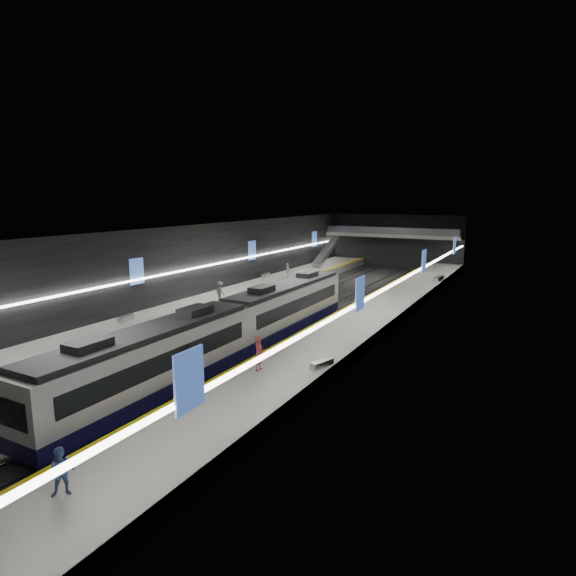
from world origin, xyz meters
The scene contains 26 objects.
ground centered at (0.00, 0.00, 0.00)m, with size 70.00×70.00×0.00m, color black.
ceiling centered at (0.00, 0.00, 8.00)m, with size 20.00×70.00×0.04m, color beige.
wall_left centered at (-10.00, 0.00, 4.00)m, with size 0.04×70.00×8.00m, color black.
wall_right centered at (10.00, 0.00, 4.00)m, with size 0.04×70.00×8.00m, color black.
wall_back centered at (0.00, 35.00, 4.00)m, with size 20.00×0.04×8.00m, color black.
platform_left centered at (-7.50, 0.00, 0.50)m, with size 5.00×70.00×1.00m, color slate.
tile_surface_left centered at (-7.50, 0.00, 1.01)m, with size 5.00×70.00×0.02m, color #A6A6A1.
tactile_strip_left centered at (-5.30, 0.00, 1.02)m, with size 0.60×70.00×0.02m, color yellow.
platform_right centered at (7.50, 0.00, 0.50)m, with size 5.00×70.00×1.00m, color slate.
tile_surface_right centered at (7.50, 0.00, 1.01)m, with size 5.00×70.00×0.02m, color #A6A6A1.
tactile_strip_right centered at (5.30, 0.00, 1.02)m, with size 0.60×70.00×0.02m, color yellow.
rails centered at (0.00, 0.00, 0.06)m, with size 6.52×70.00×0.12m.
train centered at (2.50, -11.88, 2.20)m, with size 2.69×30.04×3.60m.
ad_posters centered at (0.00, 1.00, 4.50)m, with size 19.94×53.50×2.20m.
cove_light_left centered at (-9.80, 0.00, 3.80)m, with size 0.25×68.60×0.12m, color white.
cove_light_right centered at (9.80, 0.00, 3.80)m, with size 0.25×68.60×0.12m, color white.
mezzanine_bridge centered at (0.00, 32.93, 5.04)m, with size 20.00×3.00×1.50m.
escalator centered at (-7.50, 26.00, 2.90)m, with size 1.20×8.00×0.60m, color #99999E.
bench_left_near centered at (-8.52, -10.79, 1.21)m, with size 0.47×1.71×0.42m, color #99999E.
bench_left_far centered at (-9.50, 12.33, 1.24)m, with size 0.53×1.92×0.47m, color #99999E.
bench_right_near centered at (9.50, -12.91, 1.20)m, with size 0.45×1.60×0.39m, color #99999E.
bench_right_far centered at (9.50, 20.08, 1.24)m, with size 0.55×1.98×0.49m, color #99999E.
passenger_right_a centered at (6.58, -15.12, 1.99)m, with size 0.72×0.47×1.98m, color #A93F3F.
passenger_right_b centered at (7.03, -28.08, 1.84)m, with size 0.82×0.64×1.69m, color #4C6AA6.
passenger_left_a centered at (-6.83, 13.03, 1.92)m, with size 1.08×0.45×1.84m, color silver.
passenger_left_b centered at (-6.26, -1.32, 1.94)m, with size 1.21×0.70×1.88m, color #44464C.
Camera 1 is at (20.38, -37.16, 10.76)m, focal length 30.00 mm.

